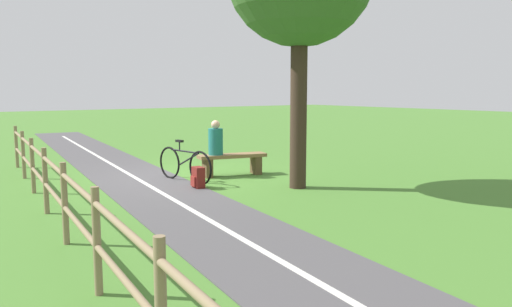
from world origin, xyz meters
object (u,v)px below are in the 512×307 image
Objects in this scene: bicycle at (184,164)px; backpack at (198,178)px; person_seated at (216,140)px; bench at (232,161)px.

backpack is (0.11, 0.79, -0.17)m from bicycle.
backpack is at bearing -17.42° from bicycle.
bicycle is 4.11× the size of backpack.
backpack is (1.00, 0.97, -0.63)m from person_seated.
bench is 1.29m from bicycle.
person_seated is 1.53m from backpack.
person_seated reaches higher than bicycle.
person_seated reaches higher than backpack.
person_seated is 1.82× the size of backpack.
bicycle reaches higher than backpack.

